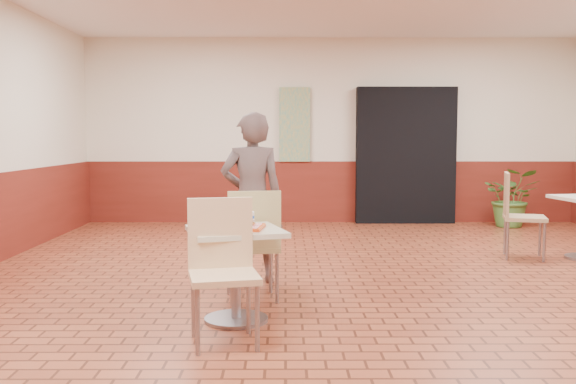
{
  "coord_description": "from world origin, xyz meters",
  "views": [
    {
      "loc": [
        -0.75,
        -5.51,
        1.42
      ],
      "look_at": [
        -0.73,
        -0.19,
        0.95
      ],
      "focal_mm": 40.0,
      "sensor_mm": 36.0,
      "label": 1
    }
  ],
  "objects_px": {
    "main_table": "(236,259)",
    "chair_main_front": "(222,262)",
    "customer": "(252,198)",
    "paper_cup": "(250,217)",
    "ring_donut": "(223,222)",
    "serving_tray": "(236,227)",
    "chair_second_left": "(517,210)",
    "potted_plant": "(512,198)",
    "long_john_donut": "(245,223)",
    "chair_main_back": "(253,239)"
  },
  "relations": [
    {
      "from": "main_table",
      "to": "chair_main_front",
      "type": "xyz_separation_m",
      "value": [
        -0.06,
        -0.47,
        0.07
      ]
    },
    {
      "from": "customer",
      "to": "long_john_donut",
      "type": "xyz_separation_m",
      "value": [
        0.02,
        -1.34,
        -0.06
      ]
    },
    {
      "from": "chair_second_left",
      "to": "potted_plant",
      "type": "relative_size",
      "value": 1.08
    },
    {
      "from": "customer",
      "to": "long_john_donut",
      "type": "height_order",
      "value": "customer"
    },
    {
      "from": "customer",
      "to": "serving_tray",
      "type": "bearing_deg",
      "value": 78.14
    },
    {
      "from": "main_table",
      "to": "chair_second_left",
      "type": "bearing_deg",
      "value": 39.79
    },
    {
      "from": "potted_plant",
      "to": "chair_main_back",
      "type": "bearing_deg",
      "value": -130.24
    },
    {
      "from": "chair_main_front",
      "to": "chair_main_back",
      "type": "xyz_separation_m",
      "value": [
        0.16,
        1.06,
        -0.01
      ]
    },
    {
      "from": "paper_cup",
      "to": "customer",
      "type": "bearing_deg",
      "value": 92.1
    },
    {
      "from": "main_table",
      "to": "long_john_donut",
      "type": "bearing_deg",
      "value": -27.53
    },
    {
      "from": "serving_tray",
      "to": "chair_second_left",
      "type": "height_order",
      "value": "chair_second_left"
    },
    {
      "from": "chair_second_left",
      "to": "ring_donut",
      "type": "bearing_deg",
      "value": 143.2
    },
    {
      "from": "chair_main_front",
      "to": "serving_tray",
      "type": "distance_m",
      "value": 0.5
    },
    {
      "from": "paper_cup",
      "to": "chair_second_left",
      "type": "xyz_separation_m",
      "value": [
        2.97,
        2.46,
        -0.23
      ]
    },
    {
      "from": "chair_main_front",
      "to": "customer",
      "type": "bearing_deg",
      "value": 74.44
    },
    {
      "from": "chair_main_front",
      "to": "chair_main_back",
      "type": "bearing_deg",
      "value": 69.64
    },
    {
      "from": "main_table",
      "to": "chair_main_back",
      "type": "bearing_deg",
      "value": 80.25
    },
    {
      "from": "main_table",
      "to": "chair_main_front",
      "type": "bearing_deg",
      "value": -96.73
    },
    {
      "from": "serving_tray",
      "to": "long_john_donut",
      "type": "relative_size",
      "value": 2.58
    },
    {
      "from": "chair_main_front",
      "to": "paper_cup",
      "type": "relative_size",
      "value": 10.57
    },
    {
      "from": "ring_donut",
      "to": "potted_plant",
      "type": "height_order",
      "value": "potted_plant"
    },
    {
      "from": "serving_tray",
      "to": "chair_second_left",
      "type": "xyz_separation_m",
      "value": [
        3.07,
        2.56,
        -0.17
      ]
    },
    {
      "from": "potted_plant",
      "to": "ring_donut",
      "type": "bearing_deg",
      "value": -128.59
    },
    {
      "from": "long_john_donut",
      "to": "paper_cup",
      "type": "distance_m",
      "value": 0.15
    },
    {
      "from": "customer",
      "to": "paper_cup",
      "type": "bearing_deg",
      "value": 82.75
    },
    {
      "from": "customer",
      "to": "paper_cup",
      "type": "height_order",
      "value": "customer"
    },
    {
      "from": "chair_main_back",
      "to": "paper_cup",
      "type": "xyz_separation_m",
      "value": [
        -0.0,
        -0.49,
        0.25
      ]
    },
    {
      "from": "chair_second_left",
      "to": "chair_main_back",
      "type": "bearing_deg",
      "value": 138.54
    },
    {
      "from": "customer",
      "to": "ring_donut",
      "type": "relative_size",
      "value": 15.05
    },
    {
      "from": "chair_main_front",
      "to": "customer",
      "type": "distance_m",
      "value": 1.79
    },
    {
      "from": "chair_main_back",
      "to": "customer",
      "type": "relative_size",
      "value": 0.59
    },
    {
      "from": "customer",
      "to": "serving_tray",
      "type": "height_order",
      "value": "customer"
    },
    {
      "from": "chair_main_front",
      "to": "ring_donut",
      "type": "bearing_deg",
      "value": 83.41
    },
    {
      "from": "chair_main_front",
      "to": "long_john_donut",
      "type": "distance_m",
      "value": 0.49
    },
    {
      "from": "main_table",
      "to": "ring_donut",
      "type": "bearing_deg",
      "value": 150.02
    },
    {
      "from": "paper_cup",
      "to": "main_table",
      "type": "bearing_deg",
      "value": -134.94
    },
    {
      "from": "customer",
      "to": "paper_cup",
      "type": "xyz_separation_m",
      "value": [
        0.04,
        -1.2,
        -0.03
      ]
    },
    {
      "from": "customer",
      "to": "long_john_donut",
      "type": "relative_size",
      "value": 10.13
    },
    {
      "from": "chair_main_back",
      "to": "serving_tray",
      "type": "bearing_deg",
      "value": 70.72
    },
    {
      "from": "customer",
      "to": "chair_second_left",
      "type": "relative_size",
      "value": 1.65
    },
    {
      "from": "main_table",
      "to": "paper_cup",
      "type": "distance_m",
      "value": 0.34
    },
    {
      "from": "chair_second_left",
      "to": "main_table",
      "type": "bearing_deg",
      "value": 144.81
    },
    {
      "from": "main_table",
      "to": "long_john_donut",
      "type": "height_order",
      "value": "long_john_donut"
    },
    {
      "from": "serving_tray",
      "to": "ring_donut",
      "type": "height_order",
      "value": "ring_donut"
    },
    {
      "from": "chair_main_back",
      "to": "chair_second_left",
      "type": "bearing_deg",
      "value": -156.01
    },
    {
      "from": "paper_cup",
      "to": "potted_plant",
      "type": "relative_size",
      "value": 0.1
    },
    {
      "from": "customer",
      "to": "ring_donut",
      "type": "distance_m",
      "value": 1.26
    },
    {
      "from": "ring_donut",
      "to": "potted_plant",
      "type": "xyz_separation_m",
      "value": [
        4.02,
        5.03,
        -0.3
      ]
    },
    {
      "from": "customer",
      "to": "paper_cup",
      "type": "distance_m",
      "value": 1.2
    },
    {
      "from": "customer",
      "to": "ring_donut",
      "type": "xyz_separation_m",
      "value": [
        -0.16,
        -1.24,
        -0.06
      ]
    }
  ]
}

